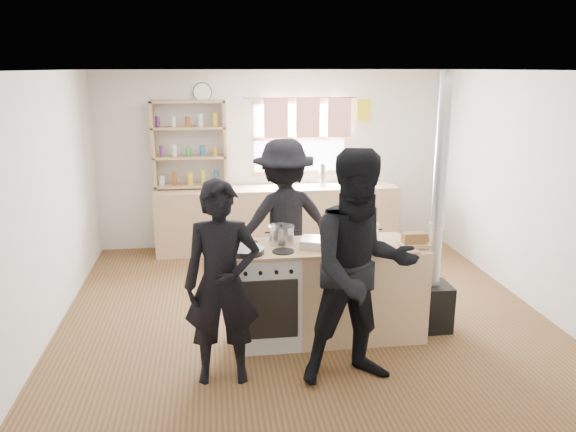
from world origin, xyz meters
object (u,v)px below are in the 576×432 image
Objects in this scene: flue_heater at (434,266)px; person_near_right at (361,270)px; stockpot_counter at (364,233)px; bread_board at (414,240)px; thermos at (322,176)px; stockpot_stove at (281,235)px; cooking_island at (328,291)px; person_near_left at (222,284)px; skillet_greens at (246,250)px; person_far at (284,223)px; roast_tray at (321,242)px.

person_near_right is at bearing -139.46° from flue_heater.
bread_board is (0.44, -0.13, -0.04)m from stockpot_counter.
thermos is 2.83m from stockpot_stove.
flue_heater reaches higher than stockpot_stove.
person_near_left reaches higher than cooking_island.
cooking_island is 1.16× the size of person_near_left.
flue_heater is 1.48× the size of person_near_left.
flue_heater is (0.72, 0.01, -0.37)m from stockpot_counter.
stockpot_stove is at bearing 177.44° from flue_heater.
bread_board is at bearing -16.84° from stockpot_counter.
skillet_greens is 1.47× the size of stockpot_counter.
person_far is (-0.30, 0.90, 0.44)m from cooking_island.
stockpot_counter is 0.15× the size of person_near_right.
cooking_island is 1.24m from person_near_left.
stockpot_counter reaches higher than roast_tray.
thermos is 0.17× the size of person_far.
person_near_right is (0.53, -0.89, -0.05)m from stockpot_stove.
person_near_left is 1.12m from person_near_right.
person_far is at bearing 65.80° from skillet_greens.
thermos is 0.15× the size of cooking_island.
person_far is at bearing 98.41° from person_near_right.
cooking_island is 1.08m from flue_heater.
roast_tray is 0.99m from person_far.
cooking_island is at bearing 92.26° from person_near_right.
roast_tray is at bearing 175.97° from bread_board.
person_near_left is at bearing -128.31° from stockpot_stove.
flue_heater is 1.64m from person_far.
person_far is at bearing 102.60° from roast_tray.
flue_heater reaches higher than stockpot_counter.
person_near_right reaches higher than stockpot_counter.
person_near_right reaches higher than person_far.
person_far reaches higher than bread_board.
roast_tray is at bearing 7.77° from skillet_greens.
flue_heater reaches higher than person_near_left.
person_near_right is at bearing -96.30° from thermos.
bread_board is 0.11× the size of flue_heater.
stockpot_counter is at bearing 68.47° from person_near_right.
cooking_island is 1.05m from person_far.
cooking_island is 1.02× the size of person_near_right.
bread_board is 0.17× the size of person_near_left.
skillet_greens is 1.48× the size of bread_board.
person_near_left is 1.69m from person_far.
person_near_right reaches higher than skillet_greens.
roast_tray is at bearing -146.93° from cooking_island.
stockpot_stove is at bearing 174.09° from stockpot_counter.
flue_heater is at bearing 1.64° from cooking_island.
flue_heater reaches higher than roast_tray.
person_near_left is at bearing 166.78° from person_near_right.
skillet_greens reaches higher than cooking_island.
stockpot_counter is 0.81m from flue_heater.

